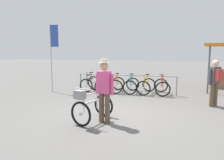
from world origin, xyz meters
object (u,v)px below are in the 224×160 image
racked_bike_blue (103,84)px  featured_bicycle (91,106)px  racked_bike_orange (117,84)px  racked_bike_yellow (146,86)px  racked_bike_red (162,86)px  racked_bike_black (90,83)px  person_with_featured_bike (104,88)px  pedestrian_with_backpack (215,80)px  racked_bike_teal (131,85)px  banner_flag (53,45)px

racked_bike_blue → featured_bicycle: same height
racked_bike_orange → racked_bike_yellow: bearing=1.2°
featured_bicycle → racked_bike_red: bearing=69.6°
racked_bike_black → person_with_featured_bike: 4.81m
racked_bike_orange → featured_bicycle: 4.31m
pedestrian_with_backpack → racked_bike_blue: bearing=162.1°
racked_bike_orange → racked_bike_yellow: size_ratio=1.01×
racked_bike_blue → person_with_featured_bike: 4.54m
racked_bike_orange → racked_bike_black: bearing=-178.8°
featured_bicycle → racked_bike_teal: bearing=87.2°
racked_bike_yellow → pedestrian_with_backpack: pedestrian_with_backpack is taller
racked_bike_teal → racked_bike_yellow: (0.70, 0.01, -0.00)m
racked_bike_blue → person_with_featured_bike: person_with_featured_bike is taller
racked_bike_black → racked_bike_red: 3.50m
racked_bike_teal → banner_flag: size_ratio=0.36×
racked_bike_yellow → person_with_featured_bike: person_with_featured_bike is taller
racked_bike_red → featured_bicycle: 4.61m
featured_bicycle → pedestrian_with_backpack: 4.47m
person_with_featured_bike → banner_flag: banner_flag is taller
racked_bike_red → racked_bike_blue: bearing=-178.8°
racked_bike_yellow → banner_flag: 4.75m
racked_bike_black → featured_bicycle: (1.89, -4.25, 0.08)m
racked_bike_black → pedestrian_with_backpack: bearing=-15.6°
person_with_featured_bike → pedestrian_with_backpack: bearing=41.0°
racked_bike_red → pedestrian_with_backpack: 2.52m
racked_bike_teal → racked_bike_red: 1.40m
racked_bike_blue → pedestrian_with_backpack: bearing=-17.9°
racked_bike_blue → racked_bike_orange: bearing=1.2°
racked_bike_red → racked_bike_yellow: bearing=-178.8°
racked_bike_blue → racked_bike_orange: 0.70m
racked_bike_red → featured_bicycle: same height
featured_bicycle → pedestrian_with_backpack: size_ratio=0.76×
racked_bike_red → person_with_featured_bike: size_ratio=0.69×
racked_bike_orange → racked_bike_red: 2.10m
racked_bike_red → person_with_featured_bike: (-1.23, -4.28, 0.58)m
banner_flag → racked_bike_orange: bearing=17.2°
racked_bike_blue → featured_bicycle: (1.19, -4.27, 0.08)m
racked_bike_black → racked_bike_red: (3.50, 0.07, -0.00)m
racked_bike_yellow → featured_bicycle: size_ratio=0.94×
racked_bike_black → racked_bike_orange: size_ratio=0.95×
racked_bike_blue → racked_bike_teal: same height
racked_bike_yellow → racked_bike_red: size_ratio=0.99×
racked_bike_black → banner_flag: size_ratio=0.35×
pedestrian_with_backpack → banner_flag: banner_flag is taller
racked_bike_yellow → racked_bike_blue: bearing=-178.8°
racked_bike_yellow → pedestrian_with_backpack: (2.58, -1.56, 0.57)m
racked_bike_teal → person_with_featured_bike: person_with_featured_bike is taller
person_with_featured_bike → pedestrian_with_backpack: (3.12, 2.71, -0.01)m
racked_bike_black → featured_bicycle: same height
racked_bike_blue → racked_bike_red: size_ratio=1.00×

